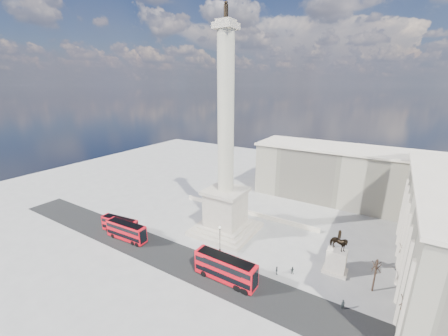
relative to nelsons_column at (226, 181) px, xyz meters
name	(u,v)px	position (x,y,z in m)	size (l,w,h in m)	color
ground	(214,240)	(0.00, -5.00, -12.92)	(180.00, 180.00, 0.00)	#999791
asphalt_road	(207,271)	(5.00, -15.00, -12.91)	(120.00, 9.00, 0.01)	black
nelsons_column	(226,181)	(0.00, 0.00, 0.00)	(14.00, 14.00, 49.85)	#B1A694
balustrade_wall	(246,212)	(0.00, 11.00, -12.37)	(40.00, 0.60, 1.10)	beige
building_northeast	(342,174)	(20.00, 35.00, -4.59)	(51.00, 17.00, 16.60)	#BCB59A
red_bus_a	(127,231)	(-17.16, -15.40, -10.70)	(10.52, 3.02, 4.22)	red
red_bus_b	(225,269)	(9.15, -15.37, -10.49)	(11.42, 2.79, 4.62)	red
red_bus_c	(226,269)	(9.37, -15.31, -10.38)	(11.99, 3.00, 4.84)	red
red_bus_e	(120,225)	(-21.06, -14.13, -10.88)	(9.79, 3.41, 3.89)	red
victorian_lamp	(220,237)	(3.47, -8.01, -9.44)	(0.51, 0.51, 5.91)	black
equestrian_statue	(336,258)	(25.85, -2.33, -9.77)	(4.34, 3.26, 8.96)	beige
bare_tree_near	(407,301)	(36.43, -11.93, -7.05)	(1.70, 1.70, 7.45)	#332319
bare_tree_mid	(377,265)	(32.37, -4.21, -7.73)	(1.74, 1.74, 6.59)	#332319
bare_tree_far	(404,247)	(36.28, 4.64, -7.78)	(1.60, 1.60, 6.52)	#332319
pedestrian_walking	(343,305)	(28.69, -11.35, -12.03)	(0.65, 0.43, 1.78)	black
pedestrian_standing	(292,270)	(19.06, -7.11, -12.16)	(0.73, 0.57, 1.51)	black
pedestrian_crossing	(277,271)	(16.66, -8.88, -12.05)	(1.02, 0.42, 1.73)	black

